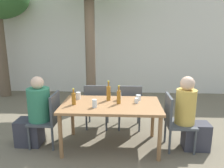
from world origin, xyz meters
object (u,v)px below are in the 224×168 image
Objects in this scene: drinking_glass_3 at (136,101)px; patio_chair_1 at (175,119)px; dining_table_front at (111,108)px; person_seated_0 at (35,115)px; drinking_glass_1 at (138,98)px; patio_chair_2 at (97,104)px; person_seated_1 at (190,118)px; amber_bottle_2 at (109,93)px; drinking_glass_0 at (119,96)px; drinking_glass_4 at (95,103)px; amber_bottle_1 at (74,98)px; drinking_glass_2 at (78,96)px; patio_chair_0 at (49,117)px; patio_chair_3 at (129,105)px; amber_bottle_0 at (119,97)px.

patio_chair_1 is at bearing -5.91° from drinking_glass_3.
drinking_glass_3 is (0.40, 0.06, 0.12)m from dining_table_front.
person_seated_0 reaches higher than drinking_glass_1.
drinking_glass_1 is at bearing 148.44° from patio_chair_2.
dining_table_front is at bearing 90.00° from person_seated_0.
person_seated_1 reaches higher than drinking_glass_1.
drinking_glass_1 is at bearing 2.80° from amber_bottle_2.
amber_bottle_2 is at bearing -177.20° from drinking_glass_1.
person_seated_0 reaches higher than drinking_glass_0.
dining_table_front is 18.90× the size of drinking_glass_3.
drinking_glass_1 is (1.69, 0.21, 0.26)m from person_seated_0.
patio_chair_2 is at bearing 139.45° from drinking_glass_3.
dining_table_front is at bearing 36.12° from drinking_glass_4.
drinking_glass_0 is at bearing 79.45° from person_seated_1.
amber_bottle_1 is at bearing -173.68° from dining_table_front.
drinking_glass_1 is 0.77× the size of drinking_glass_2.
patio_chair_2 reaches higher than drinking_glass_2.
drinking_glass_0 is (1.13, 0.21, 0.30)m from patio_chair_0.
drinking_glass_3 is at bearing 85.73° from person_seated_1.
drinking_glass_0 is (0.12, 0.21, 0.14)m from dining_table_front.
patio_chair_2 is at bearing 63.01° from patio_chair_1.
patio_chair_3 is 0.58m from drinking_glass_0.
patio_chair_2 and patio_chair_3 have the same top height.
patio_chair_2 is 0.93m from drinking_glass_1.
amber_bottle_1 is (-0.89, -0.74, 0.34)m from patio_chair_3.
patio_chair_1 is 10.73× the size of drinking_glass_3.
amber_bottle_0 reaches higher than amber_bottle_1.
amber_bottle_1 reaches higher than patio_chair_0.
person_seated_1 is (2.49, -0.00, 0.01)m from person_seated_0.
drinking_glass_4 is at bearing 77.42° from patio_chair_0.
person_seated_0 is 1.40m from amber_bottle_0.
drinking_glass_1 is (-0.57, 0.21, 0.28)m from patio_chair_1.
patio_chair_0 reaches higher than drinking_glass_2.
dining_table_front is at bearing -74.70° from amber_bottle_2.
amber_bottle_1 is at bearing 162.20° from drinking_glass_4.
patio_chair_2 is at bearing 148.44° from drinking_glass_1.
drinking_glass_3 is at bearing -27.49° from drinking_glass_0.
drinking_glass_4 is at bearing 80.26° from person_seated_0.
amber_bottle_1 is 1.06m from drinking_glass_1.
person_seated_1 is 1.35m from amber_bottle_2.
dining_table_front is 0.50m from drinking_glass_1.
person_seated_1 is 0.87m from drinking_glass_1.
patio_chair_3 is at bearing 65.18° from dining_table_front.
drinking_glass_1 is (1.02, 0.27, -0.05)m from amber_bottle_1.
patio_chair_1 is 3.41× the size of amber_bottle_1.
patio_chair_0 is 9.73× the size of drinking_glass_1.
drinking_glass_2 is at bearing 116.94° from patio_chair_0.
drinking_glass_4 is at bearing -143.88° from dining_table_front.
amber_bottle_0 is at bearing -43.50° from amber_bottle_2.
person_seated_1 is 4.04× the size of amber_bottle_0.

